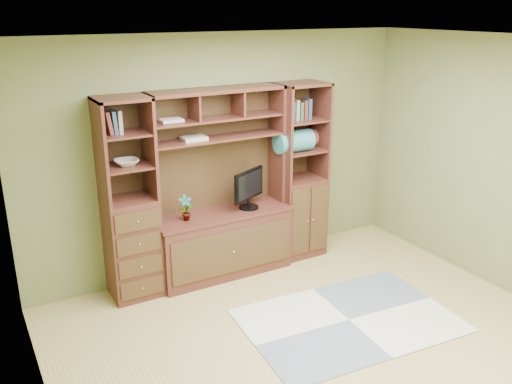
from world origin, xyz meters
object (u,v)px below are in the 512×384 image
center_hutch (222,186)px  monitor (249,182)px  left_tower (129,201)px  right_tower (300,172)px

center_hutch → monitor: size_ratio=3.41×
left_tower → monitor: (1.31, -0.07, 0.01)m
left_tower → monitor: 1.31m
monitor → center_hutch: bearing=147.4°
right_tower → monitor: size_ratio=3.41×
left_tower → monitor: bearing=-3.3°
right_tower → monitor: (-0.72, -0.07, 0.01)m
center_hutch → right_tower: (1.02, 0.04, 0.00)m
monitor → right_tower: bearing=-20.2°
right_tower → center_hutch: bearing=-177.8°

